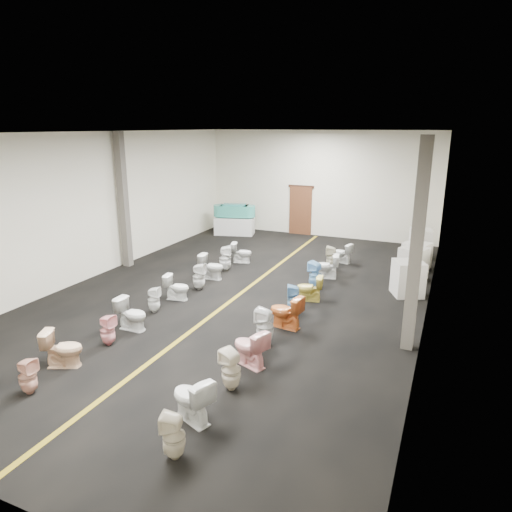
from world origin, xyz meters
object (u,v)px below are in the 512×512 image
at_px(bathtub, 234,210).
at_px(toilet_right_2, 231,370).
at_px(toilet_right_1, 191,399).
at_px(toilet_right_4, 265,327).
at_px(appliance_crate_d, 420,243).
at_px(display_table, 235,226).
at_px(toilet_left_8, 212,267).
at_px(toilet_left_6, 177,287).
at_px(toilet_left_10, 242,253).
at_px(toilet_left_2, 63,348).
at_px(toilet_right_3, 250,347).
at_px(appliance_crate_c, 416,255).
at_px(toilet_left_1, 28,376).
at_px(toilet_right_7, 310,288).
at_px(toilet_right_0, 174,436).
at_px(toilet_right_6, 294,299).
at_px(toilet_right_9, 326,266).
at_px(toilet_right_5, 286,312).
at_px(toilet_right_11, 342,253).
at_px(appliance_crate_b, 413,263).
at_px(toilet_left_9, 225,258).
at_px(toilet_left_3, 108,330).
at_px(toilet_left_5, 154,300).
at_px(appliance_crate_a, 408,278).
at_px(toilet_right_8, 315,275).
at_px(toilet_right_10, 332,258).
at_px(toilet_left_4, 132,314).
at_px(toilet_left_7, 199,277).

distance_m(bathtub, toilet_right_2, 12.51).
xyz_separation_m(toilet_right_1, toilet_right_4, (0.06, 2.98, 0.02)).
distance_m(appliance_crate_d, toilet_right_1, 11.92).
relative_size(display_table, toilet_left_8, 2.15).
relative_size(toilet_left_6, toilet_left_8, 0.89).
distance_m(bathtub, toilet_left_10, 4.48).
xyz_separation_m(toilet_left_2, toilet_left_6, (0.06, 4.03, -0.04)).
relative_size(toilet_left_8, toilet_right_3, 0.99).
height_order(appliance_crate_c, toilet_left_1, appliance_crate_c).
relative_size(toilet_right_3, toilet_right_7, 1.11).
bearing_deg(toilet_right_0, toilet_right_6, 165.37).
relative_size(bathtub, toilet_right_9, 2.34).
height_order(toilet_right_5, toilet_right_11, toilet_right_5).
distance_m(appliance_crate_b, toilet_left_1, 11.09).
distance_m(toilet_left_9, toilet_right_3, 6.31).
bearing_deg(toilet_right_7, toilet_right_3, -10.45).
relative_size(toilet_left_3, toilet_left_8, 0.89).
bearing_deg(appliance_crate_c, toilet_left_1, -117.97).
bearing_deg(toilet_left_8, toilet_left_5, 174.22).
bearing_deg(toilet_left_9, toilet_right_3, -172.66).
bearing_deg(toilet_left_1, appliance_crate_a, -36.81).
distance_m(toilet_right_3, toilet_right_7, 3.89).
bearing_deg(toilet_left_2, toilet_right_0, -135.90).
distance_m(toilet_right_5, toilet_right_7, 1.91).
distance_m(bathtub, toilet_right_5, 9.98).
distance_m(appliance_crate_d, toilet_right_11, 3.03).
distance_m(toilet_right_8, toilet_right_10, 2.05).
relative_size(toilet_right_4, toilet_right_10, 1.07).
bearing_deg(toilet_right_10, toilet_right_0, -7.11).
relative_size(toilet_right_0, toilet_right_7, 1.02).
distance_m(toilet_right_4, toilet_right_8, 3.94).
bearing_deg(toilet_right_1, bathtub, -134.91).
xyz_separation_m(toilet_left_3, toilet_right_7, (3.28, 4.32, 0.01)).
bearing_deg(toilet_right_0, bathtub, -173.63).
bearing_deg(toilet_right_8, toilet_left_6, -39.73).
distance_m(toilet_left_4, toilet_left_9, 4.93).
relative_size(toilet_left_7, toilet_right_8, 0.97).
xyz_separation_m(toilet_left_3, toilet_right_2, (3.27, -0.51, 0.04)).
bearing_deg(toilet_right_3, toilet_right_9, -157.86).
xyz_separation_m(appliance_crate_d, toilet_right_1, (-2.61, -11.63, -0.13)).
distance_m(toilet_right_7, toilet_right_9, 2.10).
height_order(toilet_left_6, toilet_left_8, toilet_left_8).
xyz_separation_m(toilet_left_7, toilet_left_8, (-0.15, 1.03, -0.00)).
height_order(toilet_right_0, toilet_right_8, toilet_right_8).
relative_size(toilet_left_6, toilet_right_10, 0.89).
relative_size(toilet_left_6, toilet_right_3, 0.88).
height_order(toilet_left_10, toilet_right_9, toilet_right_9).
distance_m(toilet_left_2, toilet_left_8, 5.98).
bearing_deg(toilet_left_9, toilet_left_2, 154.83).
bearing_deg(toilet_left_7, toilet_right_2, -151.03).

